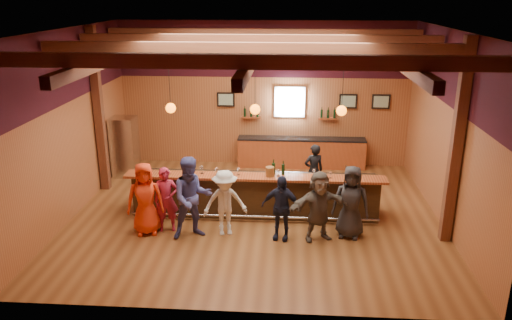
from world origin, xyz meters
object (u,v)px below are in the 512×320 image
at_px(back_bar_cabinet, 301,152).
at_px(customer_dark, 351,202).
at_px(customer_white, 225,203).
at_px(bottle_a, 274,168).
at_px(ice_bucket, 270,172).
at_px(customer_brown, 319,206).
at_px(bar_counter, 256,193).
at_px(customer_orange, 145,199).
at_px(bartender, 314,171).
at_px(customer_denim, 192,198).
at_px(customer_redvest, 166,200).
at_px(customer_navy, 281,208).
at_px(stainless_fridge, 125,147).

xyz_separation_m(back_bar_cabinet, customer_dark, (1.02, -4.71, 0.37)).
xyz_separation_m(customer_white, bottle_a, (1.06, 1.04, 0.48)).
bearing_deg(ice_bucket, customer_brown, -41.62).
height_order(bar_counter, customer_orange, customer_orange).
bearing_deg(customer_orange, bartender, 18.74).
relative_size(bar_counter, customer_denim, 3.32).
bearing_deg(bar_counter, customer_brown, -41.86).
relative_size(customer_redvest, customer_denim, 0.81).
bearing_deg(customer_white, bar_counter, 47.88).
bearing_deg(customer_orange, customer_denim, -18.84).
xyz_separation_m(back_bar_cabinet, bartender, (0.29, -2.43, 0.26)).
height_order(customer_orange, customer_redvest, customer_orange).
xyz_separation_m(back_bar_cabinet, customer_denim, (-2.52, -4.96, 0.47)).
xyz_separation_m(ice_bucket, bottle_a, (0.08, 0.14, 0.03)).
bearing_deg(customer_orange, customer_navy, -14.58).
distance_m(stainless_fridge, customer_redvest, 4.15).
bearing_deg(ice_bucket, customer_orange, -161.05).
relative_size(bar_counter, ice_bucket, 27.28).
bearing_deg(stainless_fridge, bottle_a, -30.04).
bearing_deg(bottle_a, back_bar_cabinet, 78.65).
bearing_deg(back_bar_cabinet, bottle_a, -101.35).
relative_size(customer_orange, customer_dark, 1.01).
distance_m(customer_orange, customer_dark, 4.64).
xyz_separation_m(stainless_fridge, customer_orange, (1.68, -3.73, -0.05)).
xyz_separation_m(customer_dark, bartender, (-0.73, 2.28, -0.10)).
height_order(stainless_fridge, bottle_a, stainless_fridge).
height_order(customer_denim, bottle_a, customer_denim).
height_order(customer_orange, customer_dark, customer_orange).
bearing_deg(customer_denim, customer_white, -7.63).
bearing_deg(customer_denim, bottle_a, 13.35).
distance_m(stainless_fridge, customer_denim, 4.74).
distance_m(customer_redvest, bottle_a, 2.65).
xyz_separation_m(customer_orange, bartender, (3.91, 2.42, -0.11)).
bearing_deg(back_bar_cabinet, stainless_fridge, -168.07).
relative_size(customer_white, bottle_a, 4.09).
relative_size(bar_counter, stainless_fridge, 3.50).
relative_size(customer_redvest, ice_bucket, 6.64).
bearing_deg(customer_brown, customer_denim, 161.26).
bearing_deg(customer_brown, stainless_fridge, 125.94).
bearing_deg(back_bar_cabinet, bartender, -83.26).
relative_size(stainless_fridge, bartender, 1.22).
relative_size(customer_redvest, bartender, 1.03).
bearing_deg(bartender, customer_orange, 13.70).
xyz_separation_m(customer_brown, bottle_a, (-1.05, 1.15, 0.45)).
bearing_deg(bottle_a, customer_dark, -28.37).
bearing_deg(bar_counter, customer_denim, -133.91).
bearing_deg(back_bar_cabinet, customer_brown, -86.52).
bearing_deg(customer_dark, customer_redvest, -168.63).
bearing_deg(ice_bucket, stainless_fridge, 148.17).
relative_size(customer_brown, customer_dark, 0.96).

